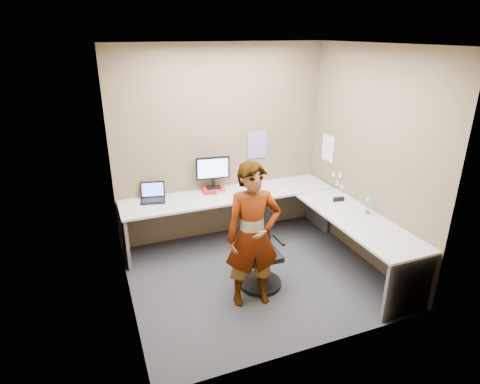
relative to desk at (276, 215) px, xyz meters
name	(u,v)px	position (x,y,z in m)	size (l,w,h in m)	color
ground	(257,276)	(-0.44, -0.39, -0.59)	(3.00, 3.00, 0.00)	#26252A
wall_back	(221,145)	(-0.44, 0.91, 0.76)	(3.00, 3.00, 0.00)	brown
wall_right	(369,159)	(1.06, -0.39, 0.76)	(2.70, 2.70, 0.00)	brown
wall_left	(119,191)	(-1.94, -0.39, 0.76)	(2.70, 2.70, 0.00)	brown
ceiling	(261,44)	(-0.44, -0.39, 2.11)	(3.00, 3.00, 0.00)	white
desk	(276,215)	(0.00, 0.00, 0.00)	(2.98, 2.58, 0.73)	#A9A9A9
paper_ream	(214,190)	(-0.61, 0.74, 0.17)	(0.29, 0.21, 0.06)	#B61A12
monitor	(213,170)	(-0.62, 0.76, 0.46)	(0.47, 0.16, 0.44)	black
laptop	(153,196)	(-1.46, 0.76, 0.20)	(0.37, 0.33, 0.23)	black
trackball_mouse	(220,193)	(-0.56, 0.62, 0.17)	(0.12, 0.08, 0.07)	#B7B7BC
origami	(251,195)	(-0.20, 0.36, 0.17)	(0.10, 0.10, 0.06)	white
stapler	(339,199)	(0.83, -0.17, 0.17)	(0.15, 0.04, 0.06)	black
flower	(368,203)	(0.93, -0.62, 0.28)	(0.07, 0.07, 0.22)	brown
calendar_purple	(258,145)	(0.11, 0.90, 0.71)	(0.30, 0.01, 0.40)	#846BB7
calendar_white	(328,148)	(1.05, 0.51, 0.66)	(0.01, 0.28, 0.38)	white
sticky_note_a	(340,176)	(1.05, 0.16, 0.36)	(0.01, 0.07, 0.07)	#F2E059
sticky_note_b	(337,183)	(1.05, 0.21, 0.23)	(0.01, 0.07, 0.07)	pink
sticky_note_c	(342,187)	(1.05, 0.09, 0.21)	(0.01, 0.07, 0.07)	pink
sticky_note_d	(334,174)	(1.05, 0.31, 0.33)	(0.01, 0.07, 0.07)	#F2E059
office_chair	(259,255)	(-0.47, -0.52, -0.20)	(0.50, 0.50, 0.95)	black
person	(253,236)	(-0.67, -0.80, 0.22)	(0.59, 0.39, 1.63)	#999399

